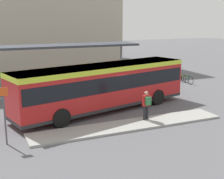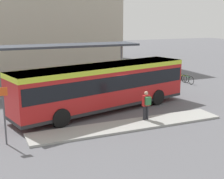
% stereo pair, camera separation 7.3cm
% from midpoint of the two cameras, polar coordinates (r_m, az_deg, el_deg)
% --- Properties ---
extents(ground_plane, '(120.00, 120.00, 0.00)m').
position_cam_midpoint_polar(ground_plane, '(20.58, -1.46, -3.81)').
color(ground_plane, '#5B5B60').
extents(curb_island, '(11.30, 1.80, 0.12)m').
position_cam_midpoint_polar(curb_island, '(17.61, 3.31, -6.54)').
color(curb_island, '#9E9E99').
rests_on(curb_island, ground_plane).
extents(city_bus, '(12.49, 5.45, 3.00)m').
position_cam_midpoint_polar(city_bus, '(20.15, -1.47, 0.99)').
color(city_bus, red).
rests_on(city_bus, ground_plane).
extents(pedestrian_waiting, '(0.43, 0.44, 1.71)m').
position_cam_midpoint_polar(pedestrian_waiting, '(18.13, 6.42, -2.59)').
color(pedestrian_waiting, '#232328').
rests_on(pedestrian_waiting, curb_island).
extents(bicycle_green, '(0.48, 1.80, 0.78)m').
position_cam_midpoint_polar(bicycle_green, '(29.74, 13.73, 1.81)').
color(bicycle_green, black).
rests_on(bicycle_green, ground_plane).
extents(bicycle_yellow, '(0.48, 1.73, 0.75)m').
position_cam_midpoint_polar(bicycle_yellow, '(30.49, 12.87, 2.09)').
color(bicycle_yellow, black).
rests_on(bicycle_yellow, ground_plane).
extents(station_shelter, '(13.95, 2.88, 3.80)m').
position_cam_midpoint_polar(station_shelter, '(26.08, -10.14, 7.73)').
color(station_shelter, '#383D47').
rests_on(station_shelter, ground_plane).
extents(potted_planter_near_shelter, '(0.95, 0.95, 1.29)m').
position_cam_midpoint_polar(potted_planter_near_shelter, '(23.69, -11.31, -0.18)').
color(potted_planter_near_shelter, slate).
rests_on(potted_planter_near_shelter, ground_plane).
extents(platform_sign, '(0.44, 0.08, 2.80)m').
position_cam_midpoint_polar(platform_sign, '(15.52, -18.98, -4.12)').
color(platform_sign, '#4C4C51').
rests_on(platform_sign, ground_plane).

